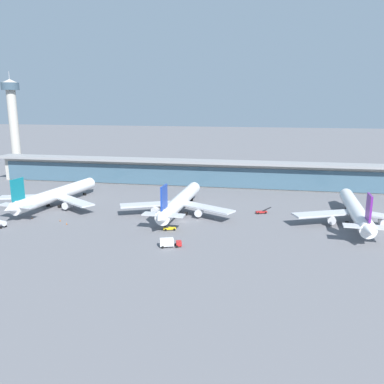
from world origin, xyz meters
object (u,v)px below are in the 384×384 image
Objects in this scene: airliner_right_stand at (356,211)px; safety_cone_alpha at (32,218)px; service_truck_by_tail_red at (169,242)px; service_truck_mid_apron_yellow at (169,228)px; safety_cone_charlie at (67,224)px; control_tower at (13,117)px; safety_cone_bravo at (60,220)px; service_truck_near_nose_red at (262,212)px; airliner_left_stand at (55,195)px; airliner_centre_stand at (180,202)px.

safety_cone_alpha is at bearing -172.52° from airliner_right_stand.
service_truck_by_tail_red reaches higher than safety_cone_alpha.
service_truck_mid_apron_yellow is 42.03m from safety_cone_charlie.
control_tower is 96.81× the size of safety_cone_bravo.
safety_cone_charlie is at bearing -49.86° from control_tower.
service_truck_near_nose_red reaches higher than safety_cone_alpha.
control_tower reaches higher than safety_cone_alpha.
safety_cone_bravo is at bearing 142.39° from safety_cone_charlie.
airliner_centre_stand is at bearing -1.68° from airliner_left_stand.
service_truck_mid_apron_yellow is at bearing 103.91° from service_truck_by_tail_red.
safety_cone_bravo is (13.75, -21.69, -5.19)m from airliner_left_stand.
service_truck_mid_apron_yellow is 0.90× the size of service_truck_by_tail_red.
airliner_left_stand is at bearing 157.75° from service_truck_mid_apron_yellow.
airliner_right_stand is 8.58× the size of service_truck_by_tail_red.
airliner_right_stand is 93.79× the size of safety_cone_charlie.
airliner_right_stand is 9.63× the size of service_truck_near_nose_red.
service_truck_by_tail_red is at bearing -122.06° from service_truck_near_nose_red.
service_truck_by_tail_red is at bearing -42.81° from control_tower.
airliner_right_stand is at bearing -1.17° from airliner_centre_stand.
airliner_left_stand is 65.64m from service_truck_mid_apron_yellow.
service_truck_mid_apron_yellow is 0.10× the size of control_tower.
airliner_centre_stand is 0.97× the size of control_tower.
control_tower is 152.79m from safety_cone_bravo.
control_tower reaches higher than safety_cone_charlie.
service_truck_mid_apron_yellow is 18.35m from service_truck_by_tail_red.
airliner_right_stand reaches higher than service_truck_by_tail_red.
airliner_left_stand is at bearing -48.85° from control_tower.
service_truck_mid_apron_yellow is 187.30m from control_tower.
airliner_centre_stand reaches higher than service_truck_near_nose_red.
control_tower reaches higher than service_truck_near_nose_red.
airliner_right_stand is at bearing 30.37° from service_truck_by_tail_red.
service_truck_near_nose_red is at bearing 18.44° from safety_cone_bravo.
service_truck_near_nose_red is at bearing 57.94° from service_truck_by_tail_red.
safety_cone_charlie is (-41.17, -23.65, -5.19)m from airliner_centre_stand.
safety_cone_bravo is at bearing 176.22° from service_truck_mid_apron_yellow.
airliner_right_stand reaches higher than service_truck_near_nose_red.
airliner_right_stand reaches higher than safety_cone_charlie.
safety_cone_alpha is (-64.67, 22.04, -1.37)m from service_truck_by_tail_red.
service_truck_by_tail_red reaches higher than safety_cone_charlie.
service_truck_by_tail_red is (5.26, -40.83, -3.82)m from airliner_centre_stand.
service_truck_near_nose_red is (35.33, 7.17, -4.70)m from airliner_centre_stand.
safety_cone_bravo is at bearing -156.56° from airliner_centre_stand.
airliner_centre_stand is 50.39m from safety_cone_bravo.
service_truck_by_tail_red is 10.93× the size of safety_cone_alpha.
service_truck_near_nose_red is at bearing 166.87° from airliner_right_stand.
airliner_centre_stand is 62.53m from safety_cone_alpha.
airliner_centre_stand is at bearing -168.53° from service_truck_near_nose_red.
safety_cone_bravo is (-45.99, -19.94, -5.19)m from airliner_centre_stand.
airliner_right_stand is 115.83m from safety_cone_charlie.
service_truck_mid_apron_yellow reaches higher than safety_cone_charlie.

